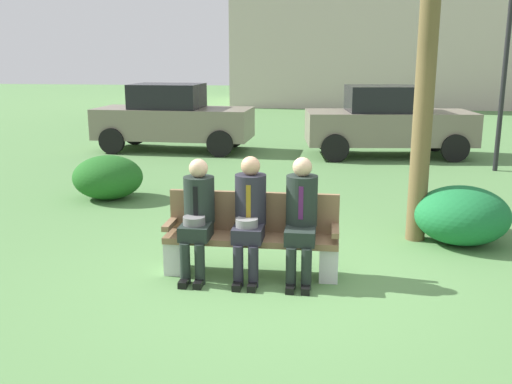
% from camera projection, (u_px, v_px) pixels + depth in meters
% --- Properties ---
extents(ground_plane, '(80.00, 80.00, 0.00)m').
position_uv_depth(ground_plane, '(279.00, 280.00, 6.26)').
color(ground_plane, '#538147').
extents(park_bench, '(1.91, 0.44, 0.90)m').
position_uv_depth(park_bench, '(252.00, 236.00, 6.40)').
color(park_bench, brown).
rests_on(park_bench, ground).
extents(seated_man_left, '(0.34, 0.72, 1.29)m').
position_uv_depth(seated_man_left, '(197.00, 212.00, 6.28)').
color(seated_man_left, '#1E2823').
rests_on(seated_man_left, ground).
extents(seated_man_middle, '(0.34, 0.72, 1.33)m').
position_uv_depth(seated_man_middle, '(249.00, 212.00, 6.21)').
color(seated_man_middle, '#23232D').
rests_on(seated_man_middle, ground).
extents(seated_man_right, '(0.34, 0.72, 1.34)m').
position_uv_depth(seated_man_right, '(301.00, 213.00, 6.14)').
color(seated_man_right, '#1E2823').
rests_on(seated_man_right, ground).
extents(shrub_near_bench, '(1.18, 1.08, 0.74)m').
position_uv_depth(shrub_near_bench, '(108.00, 177.00, 9.74)').
color(shrub_near_bench, '#1F5F1E').
rests_on(shrub_near_bench, ground).
extents(shrub_mid_lawn, '(0.86, 0.79, 0.54)m').
position_uv_depth(shrub_mid_lawn, '(463.00, 213.00, 7.94)').
color(shrub_mid_lawn, '#345429').
rests_on(shrub_mid_lawn, ground).
extents(shrub_far_lawn, '(1.21, 1.11, 0.75)m').
position_uv_depth(shrub_far_lawn, '(462.00, 215.00, 7.42)').
color(shrub_far_lawn, '#1A6C35').
rests_on(shrub_far_lawn, ground).
extents(parked_car_near, '(3.95, 1.81, 1.68)m').
position_uv_depth(parked_car_near, '(173.00, 118.00, 14.58)').
color(parked_car_near, slate).
rests_on(parked_car_near, ground).
extents(parked_car_far, '(4.06, 2.09, 1.68)m').
position_uv_depth(parked_car_far, '(388.00, 122.00, 13.73)').
color(parked_car_far, slate).
rests_on(parked_car_far, ground).
extents(street_lamp, '(0.24, 0.24, 3.83)m').
position_uv_depth(street_lamp, '(506.00, 58.00, 11.65)').
color(street_lamp, black).
rests_on(street_lamp, ground).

